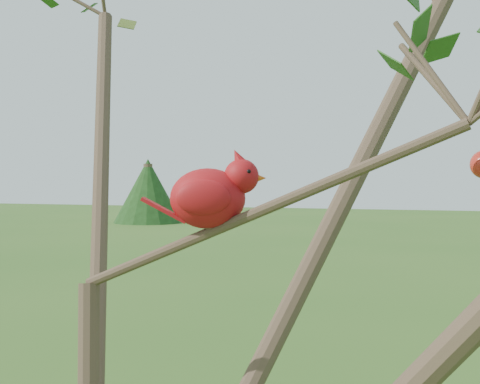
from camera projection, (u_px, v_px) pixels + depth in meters
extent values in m
ellipsoid|color=#A7150E|center=(208.00, 198.00, 1.03)|extent=(0.14, 0.12, 0.09)
sphere|color=#A7150E|center=(241.00, 176.00, 1.03)|extent=(0.07, 0.07, 0.05)
cone|color=#A7150E|center=(239.00, 159.00, 1.03)|extent=(0.05, 0.04, 0.04)
cone|color=#D85914|center=(259.00, 178.00, 1.03)|extent=(0.03, 0.03, 0.02)
ellipsoid|color=black|center=(253.00, 179.00, 1.03)|extent=(0.02, 0.03, 0.03)
cube|color=#A7150E|center=(164.00, 210.00, 1.03)|extent=(0.07, 0.05, 0.04)
ellipsoid|color=#A7150E|center=(206.00, 196.00, 1.07)|extent=(0.09, 0.05, 0.05)
ellipsoid|color=#A7150E|center=(203.00, 198.00, 0.99)|extent=(0.09, 0.05, 0.05)
cylinder|color=#483226|center=(148.00, 193.00, 29.21)|extent=(0.39, 0.39, 2.58)
cone|color=black|center=(148.00, 191.00, 29.21)|extent=(3.01, 3.01, 2.80)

